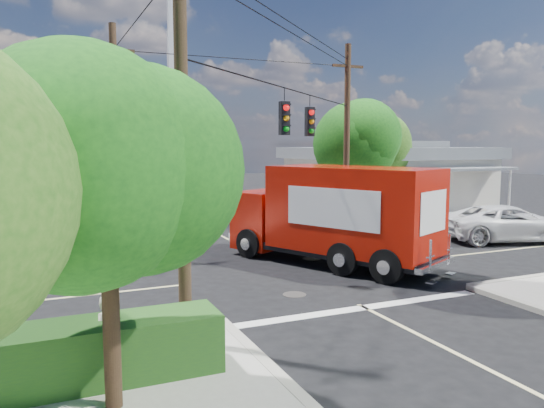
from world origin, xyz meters
TOP-DOWN VIEW (x-y plane):
  - ground at (0.00, 0.00)m, footprint 120.00×120.00m
  - sidewalk_ne at (10.88, 10.88)m, footprint 14.12×14.12m
  - road_markings at (0.00, -1.47)m, footprint 32.00×32.00m
  - building_ne at (12.50, 11.97)m, footprint 11.80×10.20m
  - radio_tower at (0.50, 20.00)m, footprint 0.80×0.80m
  - tree_sw_front at (-6.99, -7.54)m, footprint 3.88×3.78m
  - tree_ne_front at (7.21, 6.76)m, footprint 4.21×4.14m
  - tree_ne_back at (9.81, 8.96)m, footprint 3.77×3.66m
  - palm_nw_front at (-7.50, 7.50)m, footprint 3.01×3.08m
  - utility_poles at (-1.58, 1.60)m, footprint 12.00×10.68m
  - picket_fence at (-7.80, -5.60)m, footprint 5.94×0.06m
  - hedge_sw at (-8.00, -6.40)m, footprint 6.20×1.20m
  - vending_boxes at (6.50, 6.20)m, footprint 1.90×0.50m
  - delivery_truck at (1.89, 0.60)m, footprint 5.81×8.63m
  - parked_car at (11.67, 1.53)m, footprint 6.50×4.38m
  - pedestrian at (-6.91, -6.27)m, footprint 0.67×0.59m

SIDE VIEW (x-z plane):
  - ground at x=0.00m, z-range 0.00..0.00m
  - road_markings at x=0.00m, z-range 0.00..0.01m
  - sidewalk_ne at x=10.88m, z-range 0.00..0.14m
  - picket_fence at x=-7.80m, z-range 0.18..1.18m
  - hedge_sw at x=-8.00m, z-range 0.14..1.24m
  - vending_boxes at x=6.50m, z-range 0.14..1.24m
  - parked_car at x=11.67m, z-range 0.00..1.66m
  - pedestrian at x=-6.91m, z-range 0.14..1.67m
  - delivery_truck at x=1.89m, z-range 0.03..3.66m
  - building_ne at x=12.50m, z-range 0.07..4.57m
  - tree_ne_back at x=9.81m, z-range 1.27..7.10m
  - tree_sw_front at x=-6.99m, z-range 1.32..7.35m
  - utility_poles at x=-1.58m, z-range 0.17..9.17m
  - tree_ne_front at x=7.21m, z-range 1.44..8.09m
  - palm_nw_front at x=-7.50m, z-range 2.25..7.84m
  - radio_tower at x=0.50m, z-range -2.86..14.14m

